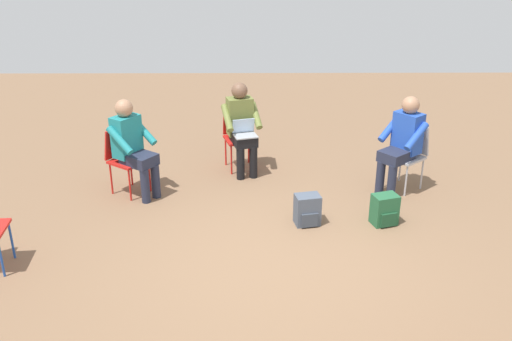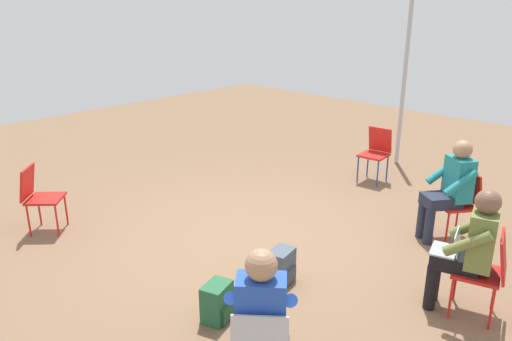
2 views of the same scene
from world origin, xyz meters
TOP-DOWN VIEW (x-y plane):
  - ground_plane at (0.00, 0.00)m, footprint 16.31×16.31m
  - chair_west at (-2.57, -0.39)m, footprint 0.53×0.49m
  - chair_southwest at (-1.75, -1.82)m, footprint 0.57×0.58m
  - chair_south at (0.05, -2.90)m, footprint 0.43×0.47m
  - chair_northeast at (2.09, 1.60)m, footprint 0.58×0.58m
  - person_with_laptop at (-2.40, -0.34)m, footprint 0.60×0.58m
  - person_in_teal at (-1.65, -1.68)m, footprint 0.63×0.63m
  - person_in_blue at (-1.76, 1.69)m, footprint 0.63×0.63m
  - backpack_near_laptop_user at (-0.86, 0.43)m, footprint 0.28×0.31m
  - backpack_by_empty_chair at (-0.85, 1.31)m, footprint 0.30×0.33m
  - tent_pole_far at (0.23, -3.95)m, footprint 0.07×0.07m

SIDE VIEW (x-z plane):
  - ground_plane at x=0.00m, z-range 0.00..0.00m
  - backpack_near_laptop_user at x=-0.86m, z-range -0.02..0.34m
  - backpack_by_empty_chair at x=-0.85m, z-range -0.02..0.34m
  - chair_west at x=-2.57m, z-range 0.07..0.92m
  - chair_southwest at x=-1.75m, z-range 0.07..0.92m
  - chair_south at x=0.05m, z-range 0.07..0.92m
  - chair_northeast at x=2.09m, z-range 0.07..0.92m
  - person_with_laptop at x=-2.40m, z-range 0.07..1.31m
  - person_in_teal at x=-1.65m, z-range 0.07..1.31m
  - person_in_blue at x=-1.76m, z-range 0.07..1.31m
  - tent_pole_far at x=0.23m, z-range 0.00..2.76m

